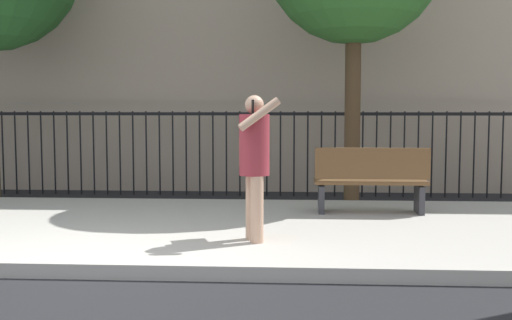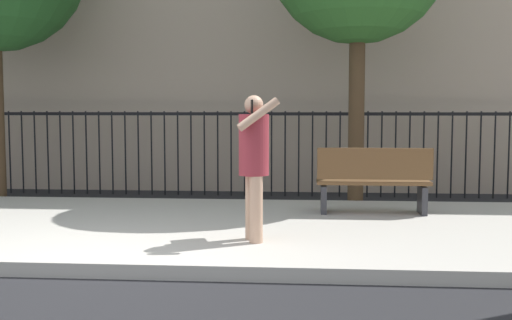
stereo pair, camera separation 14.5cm
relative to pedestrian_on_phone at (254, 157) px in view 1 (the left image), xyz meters
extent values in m
plane|color=black|center=(-1.46, -1.20, -1.10)|extent=(60.00, 60.00, 0.00)
cube|color=#B2ADA3|center=(-1.46, 1.00, -1.03)|extent=(28.00, 4.40, 0.15)
cube|color=black|center=(-1.46, 4.70, 0.45)|extent=(12.00, 0.04, 0.06)
cylinder|color=black|center=(-5.16, 4.70, -0.30)|extent=(0.03, 0.03, 1.60)
cylinder|color=black|center=(-4.90, 4.70, -0.30)|extent=(0.03, 0.03, 1.60)
cylinder|color=black|center=(-4.65, 4.70, -0.30)|extent=(0.03, 0.03, 1.60)
cylinder|color=black|center=(-4.39, 4.70, -0.30)|extent=(0.03, 0.03, 1.60)
cylinder|color=black|center=(-4.14, 4.70, -0.30)|extent=(0.03, 0.03, 1.60)
cylinder|color=black|center=(-3.88, 4.70, -0.30)|extent=(0.03, 0.03, 1.60)
cylinder|color=black|center=(-3.63, 4.70, -0.30)|extent=(0.03, 0.03, 1.60)
cylinder|color=black|center=(-3.37, 4.70, -0.30)|extent=(0.03, 0.03, 1.60)
cylinder|color=black|center=(-3.11, 4.70, -0.30)|extent=(0.03, 0.03, 1.60)
cylinder|color=black|center=(-2.86, 4.70, -0.30)|extent=(0.03, 0.03, 1.60)
cylinder|color=black|center=(-2.60, 4.70, -0.30)|extent=(0.03, 0.03, 1.60)
cylinder|color=black|center=(-2.35, 4.70, -0.30)|extent=(0.03, 0.03, 1.60)
cylinder|color=black|center=(-2.09, 4.70, -0.30)|extent=(0.03, 0.03, 1.60)
cylinder|color=black|center=(-1.84, 4.70, -0.30)|extent=(0.03, 0.03, 1.60)
cylinder|color=black|center=(-1.58, 4.70, -0.30)|extent=(0.03, 0.03, 1.60)
cylinder|color=black|center=(-1.33, 4.70, -0.30)|extent=(0.03, 0.03, 1.60)
cylinder|color=black|center=(-1.07, 4.70, -0.30)|extent=(0.03, 0.03, 1.60)
cylinder|color=black|center=(-0.82, 4.70, -0.30)|extent=(0.03, 0.03, 1.60)
cylinder|color=black|center=(-0.56, 4.70, -0.30)|extent=(0.03, 0.03, 1.60)
cylinder|color=black|center=(-0.31, 4.70, -0.30)|extent=(0.03, 0.03, 1.60)
cylinder|color=black|center=(-0.05, 4.70, -0.30)|extent=(0.03, 0.03, 1.60)
cylinder|color=black|center=(0.20, 4.70, -0.30)|extent=(0.03, 0.03, 1.60)
cylinder|color=black|center=(0.46, 4.70, -0.30)|extent=(0.03, 0.03, 1.60)
cylinder|color=black|center=(0.71, 4.70, -0.30)|extent=(0.03, 0.03, 1.60)
cylinder|color=black|center=(0.97, 4.70, -0.30)|extent=(0.03, 0.03, 1.60)
cylinder|color=black|center=(1.23, 4.70, -0.30)|extent=(0.03, 0.03, 1.60)
cylinder|color=black|center=(1.48, 4.70, -0.30)|extent=(0.03, 0.03, 1.60)
cylinder|color=black|center=(1.74, 4.70, -0.30)|extent=(0.03, 0.03, 1.60)
cylinder|color=black|center=(1.99, 4.70, -0.30)|extent=(0.03, 0.03, 1.60)
cylinder|color=black|center=(2.25, 4.70, -0.30)|extent=(0.03, 0.03, 1.60)
cylinder|color=black|center=(2.50, 4.70, -0.30)|extent=(0.03, 0.03, 1.60)
cylinder|color=black|center=(2.76, 4.70, -0.30)|extent=(0.03, 0.03, 1.60)
cylinder|color=black|center=(3.01, 4.70, -0.30)|extent=(0.03, 0.03, 1.60)
cylinder|color=black|center=(3.27, 4.70, -0.30)|extent=(0.03, 0.03, 1.60)
cylinder|color=black|center=(3.52, 4.70, -0.30)|extent=(0.03, 0.03, 1.60)
cylinder|color=black|center=(3.78, 4.70, -0.30)|extent=(0.03, 0.03, 1.60)
cylinder|color=black|center=(4.03, 4.70, -0.30)|extent=(0.03, 0.03, 1.60)
cylinder|color=black|center=(4.29, 4.70, -0.30)|extent=(0.03, 0.03, 1.60)
cylinder|color=tan|center=(0.04, -0.12, -0.58)|extent=(0.15, 0.15, 0.75)
cylinder|color=tan|center=(-0.02, 0.07, -0.58)|extent=(0.15, 0.15, 0.75)
cylinder|color=#992D38|center=(0.01, -0.03, 0.14)|extent=(0.43, 0.43, 0.68)
sphere|color=tan|center=(0.01, -0.03, 0.59)|extent=(0.21, 0.21, 0.21)
cylinder|color=tan|center=(0.07, -0.21, 0.48)|extent=(0.48, 0.24, 0.37)
cylinder|color=tan|center=(-0.06, 0.16, 0.12)|extent=(0.09, 0.09, 0.52)
cube|color=black|center=(0.00, -0.19, 0.57)|extent=(0.03, 0.07, 0.15)
cube|color=brown|center=(-0.08, 0.22, 0.03)|extent=(0.24, 0.32, 0.34)
cube|color=brown|center=(1.55, 1.98, -0.50)|extent=(1.60, 0.45, 0.05)
cube|color=brown|center=(1.55, 1.78, -0.22)|extent=(1.60, 0.06, 0.44)
cube|color=#333338|center=(0.85, 1.98, -0.75)|extent=(0.08, 0.41, 0.40)
cube|color=#333338|center=(2.25, 1.98, -0.75)|extent=(0.08, 0.41, 0.40)
cylinder|color=#4C3823|center=(1.41, 3.31, 0.57)|extent=(0.26, 0.26, 3.35)
camera|label=1|loc=(0.44, -6.98, 0.54)|focal=43.71mm
camera|label=2|loc=(0.59, -6.97, 0.54)|focal=43.71mm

